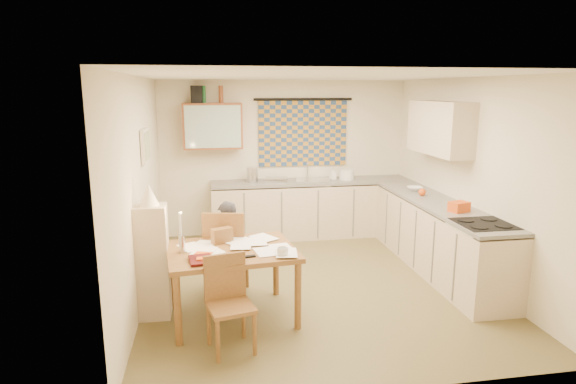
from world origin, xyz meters
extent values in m
cube|color=brown|center=(0.00, 0.00, -0.01)|extent=(4.00, 4.50, 0.02)
cube|color=white|center=(0.00, 0.00, 2.51)|extent=(4.00, 4.50, 0.02)
cube|color=beige|center=(0.00, 2.26, 1.25)|extent=(4.00, 0.02, 2.50)
cube|color=beige|center=(0.00, -2.26, 1.25)|extent=(4.00, 0.02, 2.50)
cube|color=beige|center=(-2.01, 0.00, 1.25)|extent=(0.02, 4.50, 2.50)
cube|color=beige|center=(2.01, 0.00, 1.25)|extent=(0.02, 4.50, 2.50)
cube|color=navy|center=(0.30, 2.22, 1.65)|extent=(1.45, 0.03, 1.05)
cylinder|color=black|center=(0.30, 2.20, 2.20)|extent=(1.60, 0.04, 0.04)
cube|color=brown|center=(-1.15, 2.08, 1.80)|extent=(0.90, 0.34, 0.70)
cube|color=#99B2A5|center=(-1.15, 1.91, 1.80)|extent=(0.84, 0.02, 0.64)
cube|color=#C5AC8B|center=(1.83, 0.55, 1.85)|extent=(0.34, 1.30, 0.70)
cube|color=beige|center=(-1.97, 0.40, 1.70)|extent=(0.04, 0.50, 0.40)
cube|color=beige|center=(-1.95, 0.40, 1.70)|extent=(0.01, 0.42, 0.32)
cube|color=#C5AC8B|center=(0.44, 1.95, 0.43)|extent=(3.30, 0.60, 0.86)
cube|color=#5E5C58|center=(0.44, 1.95, 0.90)|extent=(3.30, 0.62, 0.04)
cube|color=#C5AC8B|center=(1.70, 0.18, 0.43)|extent=(0.60, 2.95, 0.86)
cube|color=#5E5C58|center=(1.70, 0.18, 0.90)|extent=(0.62, 2.95, 0.04)
cube|color=white|center=(1.70, -0.87, 0.45)|extent=(0.60, 0.60, 0.90)
cube|color=black|center=(1.70, -0.87, 0.91)|extent=(0.57, 0.57, 0.03)
cube|color=silver|center=(0.42, 1.95, 0.88)|extent=(0.63, 0.56, 0.10)
cylinder|color=silver|center=(0.36, 2.13, 1.06)|extent=(0.03, 0.03, 0.28)
cube|color=silver|center=(-0.19, 1.95, 0.95)|extent=(0.41, 0.37, 0.06)
cylinder|color=silver|center=(-0.56, 1.95, 1.04)|extent=(0.19, 0.19, 0.24)
cylinder|color=white|center=(0.98, 1.95, 1.00)|extent=(0.25, 0.25, 0.16)
imported|color=white|center=(0.76, 2.00, 1.01)|extent=(0.12, 0.12, 0.19)
imported|color=white|center=(1.70, 0.94, 0.95)|extent=(0.26, 0.26, 0.05)
cube|color=#DD4F12|center=(1.70, -0.32, 0.98)|extent=(0.26, 0.22, 0.12)
sphere|color=#DD4F12|center=(1.65, 0.58, 0.97)|extent=(0.10, 0.10, 0.10)
cube|color=black|center=(-1.38, 2.08, 2.28)|extent=(0.18, 0.22, 0.26)
cylinder|color=#195926|center=(-1.27, 2.08, 2.28)|extent=(0.09, 0.09, 0.26)
cylinder|color=brown|center=(-1.01, 2.08, 2.28)|extent=(0.09, 0.09, 0.26)
cube|color=brown|center=(-1.04, -0.76, 0.72)|extent=(1.39, 1.12, 0.05)
cube|color=brown|center=(-1.06, -0.16, 0.50)|extent=(0.55, 0.55, 0.04)
cube|color=brown|center=(-1.10, -0.37, 0.78)|extent=(0.46, 0.14, 0.51)
cube|color=brown|center=(-1.08, -1.42, 0.42)|extent=(0.47, 0.47, 0.04)
cube|color=brown|center=(-1.12, -1.24, 0.66)|extent=(0.39, 0.12, 0.43)
imported|color=black|center=(-1.06, -0.19, 0.56)|extent=(0.53, 0.45, 1.12)
cube|color=#C5AC8B|center=(-1.84, -0.60, 0.60)|extent=(0.32, 0.30, 1.20)
cone|color=beige|center=(-1.84, -0.60, 1.31)|extent=(0.20, 0.20, 0.22)
cube|color=brown|center=(-1.12, -0.53, 0.83)|extent=(0.24, 0.18, 0.16)
imported|color=white|center=(-0.55, -1.07, 0.80)|extent=(0.17, 0.17, 0.09)
imported|color=maroon|center=(-1.45, -1.09, 0.76)|extent=(0.28, 0.34, 0.03)
imported|color=#DD4F12|center=(-1.42, -0.92, 0.76)|extent=(0.32, 0.34, 0.02)
cube|color=#DD4F12|center=(-1.32, -1.09, 0.77)|extent=(0.12, 0.08, 0.04)
cube|color=black|center=(-0.88, -1.04, 0.76)|extent=(0.14, 0.07, 0.02)
cylinder|color=silver|center=(-1.53, -0.79, 0.84)|extent=(0.08, 0.08, 0.18)
cylinder|color=white|center=(-1.54, -0.74, 1.04)|extent=(0.03, 0.03, 0.22)
sphere|color=#FFCC66|center=(-1.52, -0.79, 1.16)|extent=(0.02, 0.02, 0.02)
cube|color=white|center=(-1.33, -0.57, 0.75)|extent=(0.32, 0.36, 0.00)
cube|color=white|center=(-1.44, -0.63, 0.75)|extent=(0.32, 0.36, 0.00)
cube|color=white|center=(-1.25, -0.79, 0.75)|extent=(0.33, 0.36, 0.00)
cube|color=white|center=(-0.70, -0.92, 0.76)|extent=(0.25, 0.33, 0.00)
cube|color=white|center=(-0.53, -0.83, 0.76)|extent=(0.26, 0.33, 0.00)
cube|color=white|center=(-0.95, -0.58, 0.76)|extent=(0.35, 0.36, 0.00)
cube|color=white|center=(-1.32, -0.81, 0.76)|extent=(0.30, 0.35, 0.00)
cube|color=white|center=(-0.67, -0.46, 0.76)|extent=(0.33, 0.36, 0.00)
cube|color=white|center=(-0.76, -0.59, 0.76)|extent=(0.21, 0.30, 0.00)
cube|color=white|center=(-0.95, -0.47, 0.77)|extent=(0.35, 0.36, 0.00)
cube|color=white|center=(-0.93, -0.70, 0.77)|extent=(0.24, 0.32, 0.00)
cube|color=white|center=(-0.51, -1.02, 0.77)|extent=(0.24, 0.32, 0.00)
camera|label=1|loc=(-1.24, -5.48, 2.35)|focal=30.00mm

